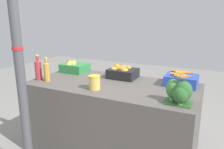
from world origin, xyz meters
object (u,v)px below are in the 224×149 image
carrot_crate (181,80)px  pickle_jar (94,82)px  sparrow_bird (182,77)px  support_pole (19,62)px  apple_crate (74,67)px  orange_crate (122,72)px  broccoli_pile (180,93)px  juice_bottle_ruby (38,69)px  juice_bottle_amber (47,71)px

carrot_crate → pickle_jar: 0.90m
pickle_jar → sparrow_bird: sparrow_bird is taller
support_pole → apple_crate: size_ratio=7.27×
support_pole → orange_crate: (0.54, 0.98, -0.25)m
support_pole → broccoli_pile: support_pole is taller
orange_crate → broccoli_pile: (0.74, -0.53, 0.03)m
carrot_crate → sparrow_bird: 0.55m
apple_crate → juice_bottle_ruby: (-0.13, -0.49, 0.06)m
apple_crate → carrot_crate: size_ratio=1.00×
pickle_jar → juice_bottle_ruby: bearing=178.5°
juice_bottle_ruby → pickle_jar: bearing=-1.5°
juice_bottle_ruby → carrot_crate: bearing=18.5°
broccoli_pile → pickle_jar: (-0.81, 0.01, -0.02)m
orange_crate → carrot_crate: bearing=-0.3°
sparrow_bird → orange_crate: bearing=-70.1°
pickle_jar → sparrow_bird: size_ratio=1.18×
apple_crate → orange_crate: 0.69m
support_pole → sparrow_bird: bearing=19.5°
pickle_jar → carrot_crate: bearing=34.9°
sparrow_bird → juice_bottle_ruby: bearing=-35.7°
orange_crate → carrot_crate: carrot_crate is taller
juice_bottle_ruby → pickle_jar: size_ratio=2.04×
juice_bottle_amber → sparrow_bird: juice_bottle_amber is taller
sparrow_bird → pickle_jar: bearing=-35.3°
juice_bottle_amber → broccoli_pile: bearing=-1.2°
support_pole → juice_bottle_amber: 0.55m
juice_bottle_ruby → pickle_jar: (0.75, -0.02, -0.05)m
apple_crate → orange_crate: (0.69, 0.00, 0.00)m
apple_crate → orange_crate: bearing=0.3°
juice_bottle_amber → juice_bottle_ruby: bearing=180.0°
apple_crate → juice_bottle_ruby: 0.51m
apple_crate → sparrow_bird: bearing=-20.1°
apple_crate → pickle_jar: apple_crate is taller
carrot_crate → juice_bottle_amber: (-1.36, -0.50, 0.05)m
juice_bottle_ruby → apple_crate: bearing=75.4°
support_pole → carrot_crate: 1.58m
sparrow_bird → broccoli_pile: bearing=-36.5°
carrot_crate → orange_crate: bearing=179.7°
orange_crate → sparrow_bird: bearing=-35.4°
support_pole → orange_crate: bearing=61.3°
juice_bottle_amber → sparrow_bird: (1.44, -0.03, 0.11)m
carrot_crate → support_pole: bearing=-140.9°
carrot_crate → juice_bottle_ruby: size_ratio=1.12×
orange_crate → support_pole: bearing=-118.7°
carrot_crate → sparrow_bird: sparrow_bird is taller
apple_crate → carrot_crate: (1.36, 0.00, -0.00)m
sparrow_bird → carrot_crate: bearing=-116.6°
broccoli_pile → sparrow_bird: size_ratio=1.86×
orange_crate → pickle_jar: bearing=-97.8°
apple_crate → orange_crate: apple_crate is taller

